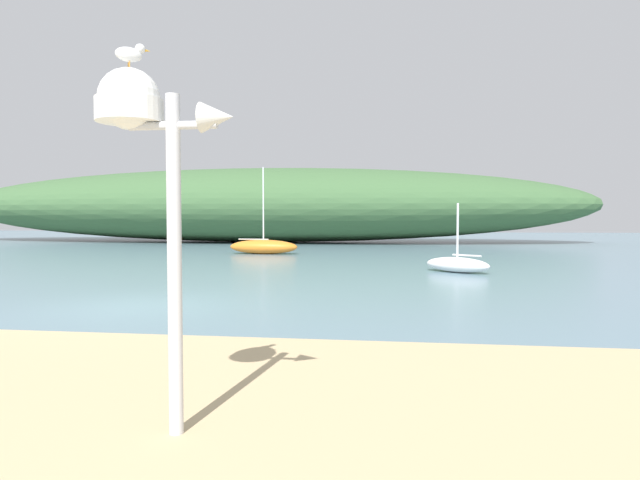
# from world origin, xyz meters

# --- Properties ---
(ground_plane) EXTENTS (120.00, 120.00, 0.00)m
(ground_plane) POSITION_xyz_m (0.00, 0.00, 0.00)
(ground_plane) COLOR slate
(distant_hill) EXTENTS (51.56, 11.41, 5.80)m
(distant_hill) POSITION_xyz_m (-4.98, 30.99, 2.90)
(distant_hill) COLOR #3D6038
(distant_hill) RESTS_ON ground
(mast_structure) EXTENTS (1.17, 0.56, 3.07)m
(mast_structure) POSITION_xyz_m (3.64, -7.18, 2.76)
(mast_structure) COLOR silver
(mast_structure) RESTS_ON beach_sand
(seagull_on_radar) EXTENTS (0.26, 0.24, 0.21)m
(seagull_on_radar) POSITION_xyz_m (3.53, -7.17, 3.40)
(seagull_on_radar) COLOR orange
(seagull_on_radar) RESTS_ON mast_structure
(sailboat_near_shore) EXTENTS (2.57, 2.26, 2.51)m
(sailboat_near_shore) POSITION_xyz_m (7.98, 8.77, 0.29)
(sailboat_near_shore) COLOR white
(sailboat_near_shore) RESTS_ON ground
(sailboat_by_sandbar) EXTENTS (3.79, 1.33, 4.66)m
(sailboat_by_sandbar) POSITION_xyz_m (-1.28, 17.27, 0.40)
(sailboat_by_sandbar) COLOR orange
(sailboat_by_sandbar) RESTS_ON ground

